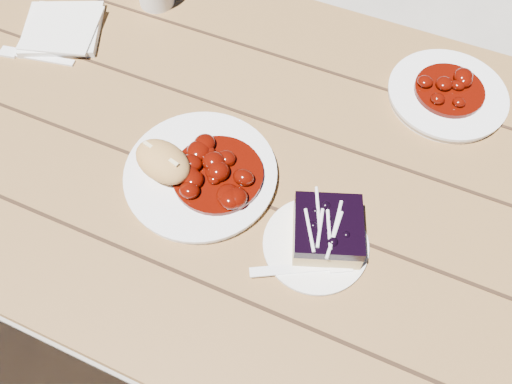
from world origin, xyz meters
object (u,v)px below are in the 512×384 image
at_px(second_plate, 447,95).
at_px(main_plate, 201,175).
at_px(bread_roll, 163,162).
at_px(blueberry_cake, 327,230).
at_px(picnic_table, 235,195).
at_px(dessert_plate, 316,245).

bearing_deg(second_plate, main_plate, -135.16).
height_order(bread_roll, blueberry_cake, bread_roll).
distance_m(blueberry_cake, second_plate, 0.38).
bearing_deg(bread_roll, main_plate, 19.98).
distance_m(main_plate, bread_roll, 0.07).
relative_size(picnic_table, bread_roll, 19.38).
distance_m(main_plate, dessert_plate, 0.22).
distance_m(bread_roll, second_plate, 0.53).
height_order(bread_roll, second_plate, bread_roll).
bearing_deg(bread_roll, picnic_table, 49.95).
distance_m(picnic_table, blueberry_cake, 0.31).
bearing_deg(main_plate, second_plate, 44.84).
relative_size(main_plate, blueberry_cake, 1.92).
bearing_deg(bread_roll, second_plate, 42.20).
xyz_separation_m(dessert_plate, blueberry_cake, (0.01, 0.02, 0.03)).
bearing_deg(picnic_table, dessert_plate, -30.50).
bearing_deg(second_plate, blueberry_cake, -106.66).
bearing_deg(blueberry_cake, picnic_table, 133.66).
bearing_deg(dessert_plate, blueberry_cake, 56.31).
bearing_deg(second_plate, bread_roll, -137.80).
relative_size(dessert_plate, second_plate, 0.74).
relative_size(picnic_table, main_plate, 7.99).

